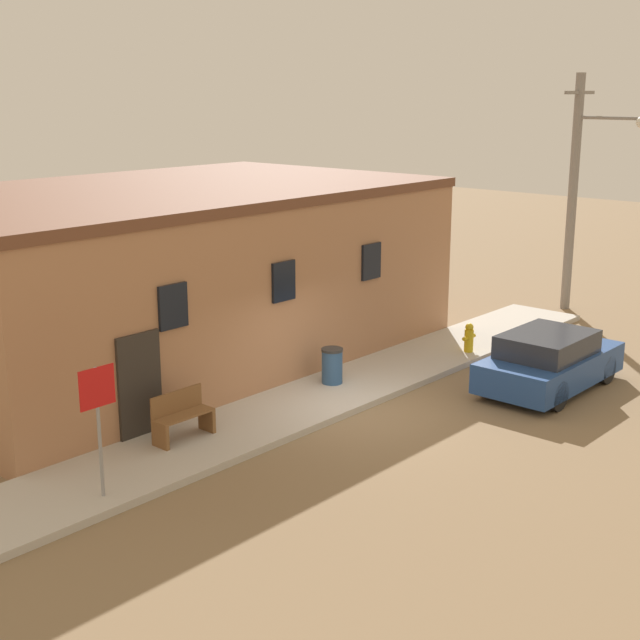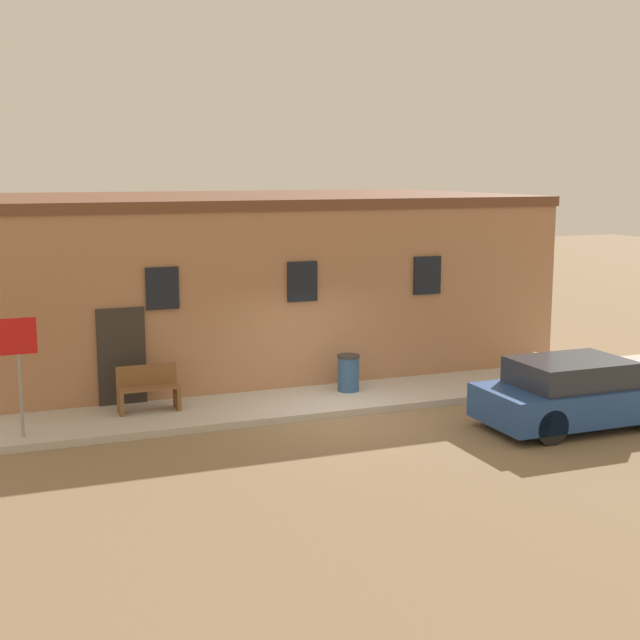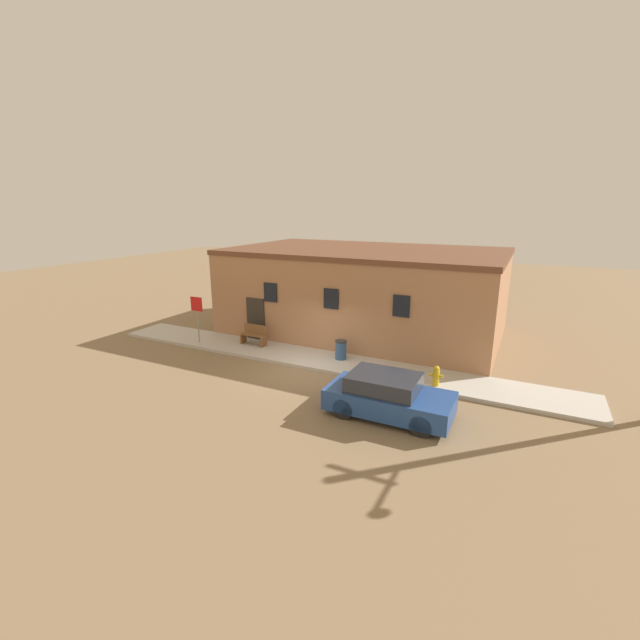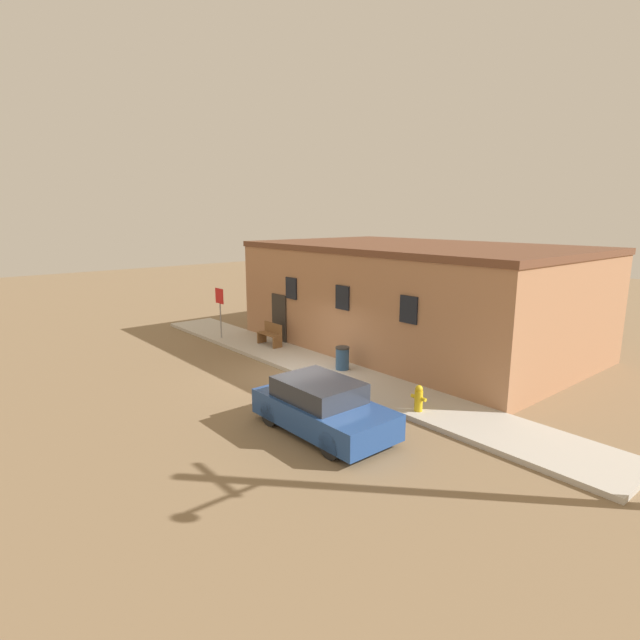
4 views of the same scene
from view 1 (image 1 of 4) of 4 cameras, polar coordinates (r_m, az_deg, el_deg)
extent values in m
plane|color=#846B4C|center=(19.19, 2.52, -5.96)|extent=(80.00, 80.00, 0.00)
cube|color=#BCB7AD|center=(19.84, 0.00, -5.02)|extent=(21.08, 2.24, 0.15)
cube|color=#A87551|center=(22.98, -9.85, 2.67)|extent=(13.54, 8.23, 4.15)
cube|color=brown|center=(22.63, -10.09, 8.11)|extent=(13.64, 8.33, 0.24)
cube|color=black|center=(17.78, -9.40, 0.87)|extent=(0.70, 0.08, 0.90)
cube|color=black|center=(19.87, -2.35, 2.49)|extent=(0.70, 0.08, 0.90)
cube|color=black|center=(22.21, 3.29, 3.77)|extent=(0.70, 0.08, 0.90)
cube|color=#2D2823|center=(17.66, -11.46, -4.31)|extent=(1.00, 0.08, 2.20)
cylinder|color=gold|center=(23.27, 9.51, -1.30)|extent=(0.24, 0.24, 0.59)
sphere|color=gold|center=(23.17, 9.54, -0.46)|extent=(0.21, 0.21, 0.21)
cylinder|color=gold|center=(23.09, 9.27, -1.19)|extent=(0.13, 0.11, 0.11)
cylinder|color=gold|center=(23.39, 9.75, -1.00)|extent=(0.13, 0.11, 0.11)
cylinder|color=gray|center=(15.13, -13.94, -7.01)|extent=(0.06, 0.06, 2.25)
cube|color=red|center=(14.85, -14.08, -4.20)|extent=(0.67, 0.02, 0.67)
cube|color=brown|center=(17.19, -10.18, -7.32)|extent=(0.08, 0.44, 0.47)
cube|color=brown|center=(17.88, -7.25, -6.33)|extent=(0.08, 0.44, 0.47)
cube|color=brown|center=(17.44, -8.72, -6.03)|extent=(1.24, 0.44, 0.04)
cube|color=brown|center=(17.50, -9.17, -5.15)|extent=(1.24, 0.04, 0.43)
cylinder|color=#2D517F|center=(20.50, 0.78, -3.02)|extent=(0.48, 0.48, 0.77)
cylinder|color=#2D2D2D|center=(20.38, 0.78, -1.92)|extent=(0.50, 0.50, 0.06)
cylinder|color=gray|center=(28.62, 15.86, 7.75)|extent=(0.29, 0.29, 7.20)
cylinder|color=gray|center=(28.06, 18.02, 12.20)|extent=(0.10, 1.95, 0.10)
cube|color=gray|center=(28.45, 16.29, 13.80)|extent=(1.80, 0.10, 0.10)
cylinder|color=black|center=(22.66, 14.05, -2.25)|extent=(0.68, 0.20, 0.68)
cylinder|color=black|center=(22.00, 17.84, -3.03)|extent=(0.68, 0.20, 0.68)
cylinder|color=black|center=(20.60, 10.86, -3.76)|extent=(0.68, 0.20, 0.68)
cylinder|color=black|center=(19.87, 14.95, -4.69)|extent=(0.68, 0.20, 0.68)
cube|color=#23478C|center=(21.20, 14.50, -2.92)|extent=(3.96, 1.85, 0.67)
cube|color=#282D38|center=(20.87, 14.35, -1.49)|extent=(2.18, 1.62, 0.51)
camera|label=2|loc=(8.92, 74.84, -7.08)|focal=50.00mm
camera|label=3|loc=(22.03, 50.55, 8.94)|focal=24.00mm
camera|label=4|loc=(27.49, 39.72, 8.82)|focal=28.00mm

